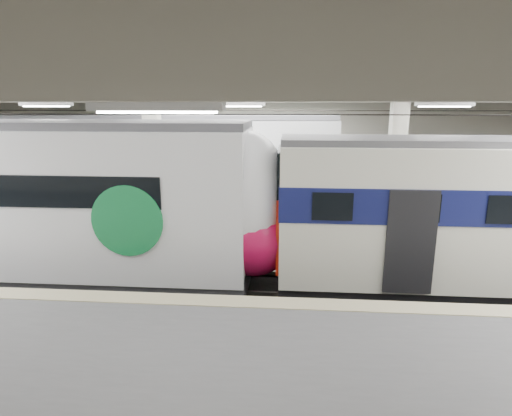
{
  "coord_description": "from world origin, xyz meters",
  "views": [
    {
      "loc": [
        1.58,
        -11.08,
        4.99
      ],
      "look_at": [
        0.62,
        1.0,
        2.0
      ],
      "focal_mm": 30.0,
      "sensor_mm": 36.0,
      "label": 1
    }
  ],
  "objects": [
    {
      "name": "modern_emu",
      "position": [
        -4.63,
        -0.0,
        2.23
      ],
      "size": [
        14.07,
        2.91,
        4.53
      ],
      "color": "white",
      "rests_on": "ground"
    },
    {
      "name": "far_train",
      "position": [
        -3.8,
        5.5,
        2.34
      ],
      "size": [
        14.34,
        3.37,
        4.54
      ],
      "rotation": [
        0.0,
        0.0,
        0.03
      ],
      "color": "white",
      "rests_on": "ground"
    },
    {
      "name": "station_hall",
      "position": [
        0.0,
        -1.74,
        3.24
      ],
      "size": [
        36.0,
        24.0,
        5.75
      ],
      "color": "black",
      "rests_on": "ground"
    }
  ]
}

